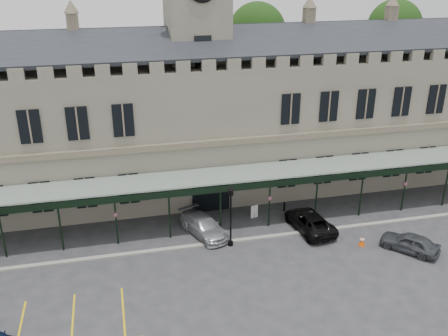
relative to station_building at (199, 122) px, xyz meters
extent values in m
plane|color=#2F2F32|center=(0.00, -15.91, -6.47)|extent=(140.00, 140.00, 0.00)
cube|color=#6C685A|center=(0.00, 0.09, -0.47)|extent=(60.00, 10.00, 12.00)
cube|color=brown|center=(0.00, -5.09, -0.27)|extent=(60.00, 0.35, 0.50)
cube|color=black|center=(0.00, -2.41, 7.33)|extent=(60.00, 4.77, 2.20)
cube|color=black|center=(0.00, 2.59, 7.33)|extent=(60.00, 4.77, 2.20)
cube|color=black|center=(0.00, -5.01, -4.57)|extent=(3.20, 0.18, 3.80)
cube|color=#6C685A|center=(0.00, 0.09, 4.53)|extent=(5.00, 5.00, 22.00)
cube|color=black|center=(0.00, -2.47, 6.53)|extent=(1.40, 0.12, 2.80)
cube|color=#8C9E93|center=(0.00, -6.91, -2.37)|extent=(50.00, 4.00, 0.40)
cube|color=black|center=(0.00, -8.91, -2.62)|extent=(50.00, 0.18, 0.50)
cube|color=gray|center=(0.00, -10.41, -6.41)|extent=(60.00, 0.40, 0.12)
cylinder|color=#332314|center=(8.00, 9.09, -0.47)|extent=(0.70, 0.70, 12.00)
sphere|color=black|center=(8.00, 9.09, 6.53)|extent=(6.00, 6.00, 6.00)
cylinder|color=#332314|center=(24.00, 9.09, -0.47)|extent=(0.70, 0.70, 12.00)
sphere|color=black|center=(24.00, 9.09, 6.53)|extent=(6.00, 6.00, 6.00)
cylinder|color=black|center=(0.29, -10.87, -6.31)|extent=(0.39, 0.39, 0.32)
cylinder|color=black|center=(0.29, -10.87, -4.32)|extent=(0.13, 0.13, 4.29)
cube|color=black|center=(0.29, -10.87, -2.02)|extent=(0.30, 0.30, 0.43)
cone|color=black|center=(0.29, -10.87, -1.64)|extent=(0.47, 0.47, 0.32)
cube|color=#E35007|center=(9.98, -13.13, -6.45)|extent=(0.42, 0.42, 0.04)
cone|color=#E35007|center=(9.98, -13.13, -6.08)|extent=(0.48, 0.48, 0.77)
cylinder|color=silver|center=(9.98, -13.13, -5.97)|extent=(0.32, 0.32, 0.11)
cylinder|color=black|center=(3.27, -7.08, -6.23)|extent=(0.06, 0.06, 0.47)
cube|color=silver|center=(3.27, -7.08, -5.91)|extent=(0.65, 0.21, 1.12)
cylinder|color=black|center=(-2.40, -6.47, -6.01)|extent=(0.16, 0.16, 0.91)
cylinder|color=black|center=(6.10, -6.55, -6.04)|extent=(0.15, 0.15, 0.85)
imported|color=#A3A5AB|center=(-1.36, -8.77, -5.73)|extent=(3.73, 5.46, 1.47)
imported|color=black|center=(7.00, -10.01, -5.73)|extent=(3.12, 5.56, 1.47)
imported|color=#3C3F44|center=(13.00, -14.65, -5.75)|extent=(4.04, 4.31, 1.44)
camera|label=1|loc=(-7.60, -42.43, 13.68)|focal=40.00mm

